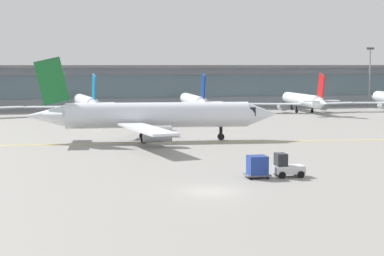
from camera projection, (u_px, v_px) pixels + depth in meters
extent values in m
plane|color=gray|center=(211.00, 191.00, 47.30)|extent=(400.00, 400.00, 0.00)
cube|color=yellow|center=(161.00, 143.00, 76.53)|extent=(109.36, 12.56, 0.01)
cube|color=#8C939E|center=(103.00, 88.00, 137.30)|extent=(169.23, 8.00, 9.00)
cube|color=slate|center=(105.00, 87.00, 133.31)|extent=(162.46, 0.16, 5.04)
cube|color=slate|center=(103.00, 66.00, 135.35)|extent=(176.00, 11.00, 0.60)
cylinder|color=white|center=(86.00, 102.00, 117.61)|extent=(4.01, 17.90, 2.47)
cone|color=white|center=(78.00, 99.00, 127.39)|extent=(2.59, 3.15, 2.34)
cube|color=black|center=(80.00, 98.00, 125.49)|extent=(2.11, 2.38, 0.86)
cone|color=white|center=(95.00, 106.00, 107.36)|extent=(2.43, 4.11, 2.10)
cube|color=white|center=(53.00, 107.00, 114.34)|extent=(10.41, 4.22, 0.20)
cylinder|color=#999EA3|center=(64.00, 110.00, 116.07)|extent=(1.75, 2.73, 1.52)
cube|color=white|center=(120.00, 105.00, 118.28)|extent=(10.31, 5.82, 0.20)
cylinder|color=#999EA3|center=(108.00, 109.00, 118.74)|extent=(1.75, 2.73, 1.52)
cube|color=#1472B2|center=(94.00, 87.00, 107.76)|extent=(0.55, 3.33, 4.64)
cube|color=white|center=(84.00, 103.00, 107.78)|extent=(3.76, 2.05, 0.17)
cube|color=white|center=(104.00, 103.00, 108.91)|extent=(3.76, 2.05, 0.17)
cylinder|color=black|center=(81.00, 110.00, 123.67)|extent=(0.32, 0.32, 1.31)
cylinder|color=black|center=(81.00, 111.00, 123.70)|extent=(0.45, 0.69, 0.65)
cylinder|color=black|center=(78.00, 113.00, 115.91)|extent=(0.32, 0.32, 1.31)
cylinder|color=black|center=(78.00, 114.00, 115.95)|extent=(0.45, 0.69, 0.65)
cylinder|color=black|center=(96.00, 112.00, 116.95)|extent=(0.32, 0.32, 1.31)
cylinder|color=black|center=(96.00, 114.00, 116.99)|extent=(0.45, 0.69, 0.65)
cylinder|color=white|center=(193.00, 101.00, 121.26)|extent=(3.31, 17.85, 2.47)
cone|color=white|center=(184.00, 98.00, 131.39)|extent=(2.48, 3.07, 2.34)
cube|color=black|center=(186.00, 97.00, 129.43)|extent=(2.03, 2.31, 0.86)
cone|color=white|center=(204.00, 104.00, 110.65)|extent=(2.28, 4.04, 2.10)
cube|color=white|center=(163.00, 105.00, 118.76)|extent=(10.36, 5.47, 0.20)
cylinder|color=#999EA3|center=(172.00, 108.00, 120.27)|extent=(1.65, 2.68, 1.52)
cube|color=white|center=(226.00, 104.00, 121.06)|extent=(10.42, 4.60, 0.20)
cylinder|color=#999EA3|center=(214.00, 108.00, 121.83)|extent=(1.65, 2.68, 1.52)
cube|color=navy|center=(203.00, 86.00, 111.07)|extent=(0.42, 3.33, 4.64)
cube|color=white|center=(193.00, 102.00, 111.34)|extent=(3.71, 1.91, 0.17)
cube|color=white|center=(213.00, 102.00, 112.00)|extent=(3.71, 1.91, 0.17)
cylinder|color=black|center=(188.00, 108.00, 127.53)|extent=(0.32, 0.32, 1.31)
cylinder|color=black|center=(188.00, 110.00, 127.57)|extent=(0.43, 0.67, 0.65)
cylinder|color=black|center=(186.00, 111.00, 119.73)|extent=(0.32, 0.32, 1.31)
cylinder|color=black|center=(186.00, 113.00, 119.77)|extent=(0.43, 0.67, 0.65)
cylinder|color=black|center=(203.00, 111.00, 120.34)|extent=(0.32, 0.32, 1.31)
cylinder|color=black|center=(203.00, 112.00, 120.37)|extent=(0.43, 0.67, 0.65)
cylinder|color=white|center=(302.00, 100.00, 125.22)|extent=(3.40, 17.86, 2.47)
cone|color=white|center=(285.00, 97.00, 135.36)|extent=(2.50, 3.08, 2.34)
cube|color=black|center=(288.00, 96.00, 133.39)|extent=(2.04, 2.32, 0.86)
cone|color=white|center=(323.00, 103.00, 114.60)|extent=(2.30, 4.05, 2.10)
cube|color=white|center=(275.00, 104.00, 122.75)|extent=(10.35, 5.51, 0.20)
cylinder|color=#999EA3|center=(283.00, 107.00, 124.25)|extent=(1.66, 2.69, 1.52)
cube|color=white|center=(334.00, 103.00, 124.99)|extent=(10.42, 4.55, 0.20)
cylinder|color=#999EA3|center=(322.00, 106.00, 125.77)|extent=(1.66, 2.69, 1.52)
cube|color=red|center=(321.00, 85.00, 115.03)|extent=(0.44, 3.33, 4.64)
cube|color=white|center=(311.00, 101.00, 115.30)|extent=(3.71, 1.93, 0.17)
cube|color=white|center=(329.00, 101.00, 115.94)|extent=(3.71, 1.93, 0.17)
cylinder|color=black|center=(292.00, 107.00, 131.50)|extent=(0.32, 0.32, 1.31)
cylinder|color=black|center=(292.00, 108.00, 131.53)|extent=(0.43, 0.67, 0.65)
cylinder|color=black|center=(297.00, 110.00, 123.70)|extent=(0.32, 0.32, 1.31)
cylinder|color=black|center=(297.00, 111.00, 123.74)|extent=(0.43, 0.67, 0.65)
cylinder|color=black|center=(312.00, 109.00, 124.29)|extent=(0.32, 0.32, 1.31)
cylinder|color=black|center=(312.00, 111.00, 124.33)|extent=(0.43, 0.67, 0.65)
cone|color=white|center=(374.00, 96.00, 139.48)|extent=(2.46, 3.05, 2.34)
cube|color=black|center=(379.00, 95.00, 137.56)|extent=(2.01, 2.29, 0.86)
cube|color=white|center=(378.00, 103.00, 126.56)|extent=(10.41, 4.67, 0.20)
cylinder|color=#999EA3|center=(384.00, 105.00, 128.21)|extent=(1.63, 2.67, 1.52)
cylinder|color=black|center=(384.00, 106.00, 135.71)|extent=(0.32, 0.32, 1.31)
cylinder|color=black|center=(384.00, 107.00, 135.74)|extent=(0.42, 0.67, 0.65)
cylinder|color=silver|center=(158.00, 115.00, 78.12)|extent=(23.53, 5.80, 3.24)
cone|color=silver|center=(262.00, 114.00, 79.75)|extent=(4.20, 3.49, 3.08)
cube|color=black|center=(243.00, 111.00, 79.40)|extent=(3.18, 2.83, 1.13)
cone|color=silver|center=(44.00, 116.00, 76.42)|extent=(5.45, 3.31, 2.75)
cube|color=silver|center=(141.00, 117.00, 86.17)|extent=(7.90, 13.49, 0.27)
cylinder|color=#999EA3|center=(152.00, 125.00, 83.80)|extent=(3.63, 2.37, 2.00)
cube|color=silver|center=(146.00, 129.00, 69.81)|extent=(5.24, 13.65, 0.27)
cylinder|color=#999EA3|center=(157.00, 134.00, 72.70)|extent=(3.63, 2.37, 2.00)
cube|color=#19662D|center=(52.00, 81.00, 76.09)|extent=(4.38, 0.82, 6.10)
cube|color=silver|center=(58.00, 111.00, 78.89)|extent=(2.80, 4.99, 0.23)
cube|color=silver|center=(54.00, 114.00, 74.19)|extent=(2.80, 4.99, 0.23)
cylinder|color=black|center=(221.00, 133.00, 79.35)|extent=(0.42, 0.42, 1.71)
cylinder|color=black|center=(221.00, 137.00, 79.40)|extent=(0.91, 0.62, 0.86)
cylinder|color=black|center=(143.00, 133.00, 80.31)|extent=(0.42, 0.42, 1.71)
cylinder|color=black|center=(143.00, 136.00, 80.36)|extent=(0.91, 0.62, 0.86)
cylinder|color=black|center=(144.00, 136.00, 75.99)|extent=(0.42, 0.42, 1.71)
cylinder|color=black|center=(144.00, 140.00, 76.03)|extent=(0.91, 0.62, 0.86)
cube|color=silver|center=(289.00, 169.00, 53.40)|extent=(2.65, 1.49, 0.70)
cube|color=#1E2328|center=(281.00, 160.00, 53.16)|extent=(0.94, 1.27, 1.10)
cylinder|color=black|center=(295.00, 172.00, 54.28)|extent=(0.61, 0.24, 0.60)
cylinder|color=black|center=(301.00, 174.00, 52.91)|extent=(0.61, 0.24, 0.60)
cylinder|color=black|center=(277.00, 172.00, 53.95)|extent=(0.61, 0.24, 0.60)
cylinder|color=black|center=(282.00, 175.00, 52.58)|extent=(0.61, 0.24, 0.60)
cube|color=#595B60|center=(257.00, 175.00, 52.87)|extent=(2.15, 1.67, 0.12)
cube|color=navy|center=(257.00, 165.00, 52.79)|extent=(1.65, 1.56, 1.60)
cylinder|color=black|center=(263.00, 175.00, 53.72)|extent=(0.22, 0.11, 0.22)
cylinder|color=black|center=(268.00, 178.00, 52.36)|extent=(0.22, 0.11, 0.22)
cylinder|color=black|center=(247.00, 176.00, 53.43)|extent=(0.22, 0.11, 0.22)
cylinder|color=black|center=(251.00, 178.00, 52.06)|extent=(0.22, 0.11, 0.22)
cylinder|color=gray|center=(370.00, 78.00, 142.46)|extent=(0.36, 0.36, 13.18)
cube|color=#3F3F42|center=(370.00, 48.00, 141.75)|extent=(1.80, 0.30, 0.50)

